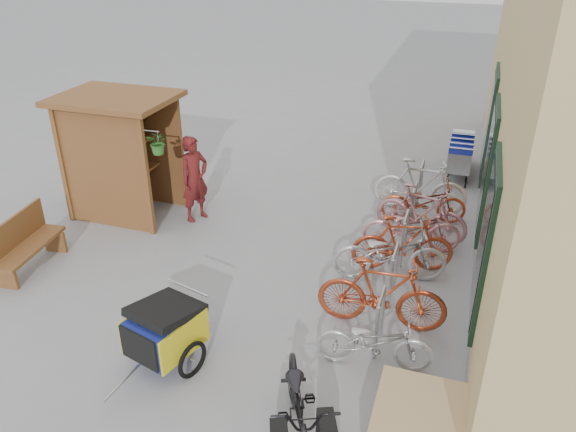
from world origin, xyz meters
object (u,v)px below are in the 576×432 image
(bike_1, at_px, (382,294))
(bike_7, at_px, (421,186))
(person_kiosk, at_px, (195,179))
(bike_4, at_px, (412,228))
(shopping_carts, at_px, (461,151))
(child_trailer, at_px, (165,329))
(bike_6, at_px, (424,202))
(bike_0, at_px, (375,342))
(bike_5, at_px, (421,213))
(bike_3, at_px, (403,243))
(pallet_stack, at_px, (418,423))
(kiosk, at_px, (116,139))
(bike_2, at_px, (390,254))
(bench, at_px, (24,243))
(cargo_bike, at_px, (300,414))

(bike_1, distance_m, bike_7, 3.92)
(person_kiosk, relative_size, bike_4, 1.00)
(shopping_carts, xyz_separation_m, bike_4, (-0.62, -3.88, -0.11))
(child_trailer, distance_m, bike_6, 5.80)
(bike_0, height_order, bike_5, bike_5)
(child_trailer, xyz_separation_m, bike_4, (2.68, 3.93, -0.08))
(shopping_carts, xyz_separation_m, child_trailer, (-3.30, -7.81, -0.03))
(bike_1, xyz_separation_m, bike_3, (0.07, 1.59, -0.05))
(pallet_stack, relative_size, bike_7, 0.65)
(person_kiosk, distance_m, bike_7, 4.47)
(person_kiosk, bearing_deg, bike_7, -43.09)
(kiosk, bearing_deg, bike_4, 2.94)
(kiosk, relative_size, bike_2, 1.36)
(kiosk, height_order, bike_4, kiosk)
(bike_0, relative_size, bike_6, 0.93)
(bike_2, bearing_deg, bike_6, -22.57)
(kiosk, distance_m, person_kiosk, 1.67)
(pallet_stack, xyz_separation_m, person_kiosk, (-4.78, 4.08, 0.64))
(child_trailer, xyz_separation_m, person_kiosk, (-1.48, 3.85, 0.33))
(child_trailer, relative_size, bike_2, 0.90)
(child_trailer, relative_size, bike_1, 0.89)
(child_trailer, distance_m, person_kiosk, 4.13)
(child_trailer, bearing_deg, pallet_stack, 11.36)
(bench, relative_size, bike_4, 0.90)
(shopping_carts, bearing_deg, bike_7, -106.29)
(kiosk, distance_m, child_trailer, 4.81)
(bike_2, relative_size, bike_3, 1.09)
(bike_1, distance_m, bike_3, 1.60)
(person_kiosk, distance_m, bike_2, 4.08)
(bike_3, relative_size, bike_7, 0.91)
(kiosk, bearing_deg, person_kiosk, 7.89)
(kiosk, xyz_separation_m, pallet_stack, (6.28, -3.87, -1.34))
(bike_3, bearing_deg, bike_5, -22.43)
(person_kiosk, relative_size, bike_2, 0.93)
(kiosk, relative_size, bike_7, 1.35)
(cargo_bike, distance_m, bike_4, 4.75)
(bike_0, bearing_deg, bike_6, -10.54)
(bike_3, bearing_deg, bike_0, 165.43)
(pallet_stack, distance_m, cargo_bike, 1.37)
(person_kiosk, bearing_deg, bike_5, -57.66)
(person_kiosk, height_order, bike_1, person_kiosk)
(kiosk, bearing_deg, child_trailer, -50.72)
(bike_5, relative_size, bike_7, 0.94)
(bike_2, bearing_deg, pallet_stack, -179.88)
(cargo_bike, xyz_separation_m, bike_5, (0.70, 5.22, 0.01))
(shopping_carts, xyz_separation_m, cargo_bike, (-1.22, -8.59, -0.05))
(pallet_stack, bearing_deg, bike_6, 95.76)
(person_kiosk, xyz_separation_m, bike_3, (4.10, -0.62, -0.35))
(bike_0, xyz_separation_m, bike_1, (-0.07, 0.86, 0.15))
(pallet_stack, relative_size, bike_6, 0.74)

